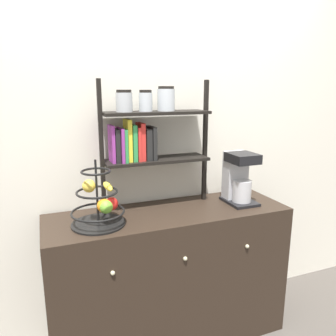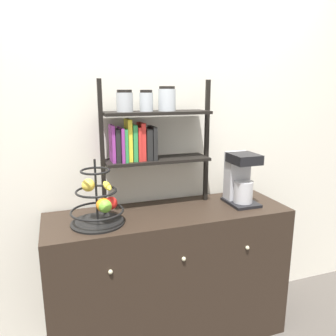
{
  "view_description": "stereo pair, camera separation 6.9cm",
  "coord_description": "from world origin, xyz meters",
  "views": [
    {
      "loc": [
        -0.68,
        -1.5,
        1.58
      ],
      "look_at": [
        -0.01,
        0.23,
        1.14
      ],
      "focal_mm": 35.0,
      "sensor_mm": 36.0,
      "label": 1
    },
    {
      "loc": [
        -0.61,
        -1.52,
        1.58
      ],
      "look_at": [
        -0.01,
        0.23,
        1.14
      ],
      "focal_mm": 35.0,
      "sensor_mm": 36.0,
      "label": 2
    }
  ],
  "objects": [
    {
      "name": "coffee_maker",
      "position": [
        0.48,
        0.24,
        1.03
      ],
      "size": [
        0.17,
        0.23,
        0.33
      ],
      "color": "black",
      "rests_on": "sideboard"
    },
    {
      "name": "wall_back",
      "position": [
        0.0,
        0.51,
        1.3
      ],
      "size": [
        7.0,
        0.05,
        2.6
      ],
      "primitive_type": "cube",
      "color": "silver",
      "rests_on": "ground_plane"
    },
    {
      "name": "shelf_hutch",
      "position": [
        -0.11,
        0.37,
        1.34
      ],
      "size": [
        0.69,
        0.2,
        0.78
      ],
      "color": "black",
      "rests_on": "sideboard"
    },
    {
      "name": "fruit_stand",
      "position": [
        -0.42,
        0.19,
        0.98
      ],
      "size": [
        0.29,
        0.29,
        0.36
      ],
      "color": "black",
      "rests_on": "sideboard"
    },
    {
      "name": "sideboard",
      "position": [
        0.0,
        0.23,
        0.43
      ],
      "size": [
        1.47,
        0.48,
        0.86
      ],
      "color": "black",
      "rests_on": "ground_plane"
    }
  ]
}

